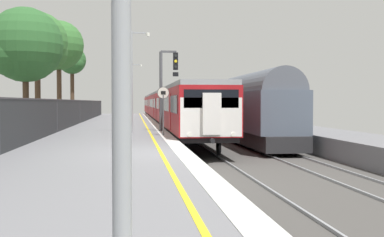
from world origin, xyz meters
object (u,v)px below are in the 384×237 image
at_px(platform_lamp_mid, 131,73).
at_px(background_tree_back, 73,62).
at_px(background_tree_centre, 40,45).
at_px(freight_train_adjacent_track, 204,105).
at_px(background_tree_left, 23,47).
at_px(signal_gantry, 166,81).
at_px(background_tree_right, 58,47).
at_px(platform_lamp_far, 132,86).
at_px(commuter_train_at_platform, 164,106).
at_px(speed_limit_sign, 163,104).

bearing_deg(platform_lamp_mid, background_tree_back, 103.15).
distance_m(platform_lamp_mid, background_tree_centre, 11.34).
height_order(freight_train_adjacent_track, background_tree_left, background_tree_left).
distance_m(platform_lamp_mid, background_tree_left, 5.78).
xyz_separation_m(signal_gantry, background_tree_left, (-7.60, -1.78, 1.65)).
bearing_deg(background_tree_right, background_tree_centre, -88.22).
height_order(platform_lamp_far, background_tree_back, background_tree_back).
relative_size(commuter_train_at_platform, platform_lamp_far, 11.37).
distance_m(platform_lamp_mid, background_tree_right, 20.87).
xyz_separation_m(freight_train_adjacent_track, platform_lamp_mid, (-7.43, -23.59, 1.89)).
height_order(signal_gantry, speed_limit_sign, signal_gantry).
height_order(background_tree_centre, background_tree_right, background_tree_right).
distance_m(signal_gantry, background_tree_centre, 11.62).
height_order(signal_gantry, platform_lamp_mid, platform_lamp_mid).
xyz_separation_m(freight_train_adjacent_track, background_tree_back, (-13.85, 3.86, 4.67)).
bearing_deg(background_tree_left, commuter_train_at_platform, 70.61).
xyz_separation_m(background_tree_left, background_tree_back, (-0.79, 27.72, 1.48)).
height_order(platform_lamp_mid, background_tree_right, background_tree_right).
distance_m(commuter_train_at_platform, background_tree_centre, 19.75).
relative_size(commuter_train_at_platform, background_tree_right, 6.89).
height_order(commuter_train_at_platform, background_tree_left, background_tree_left).
distance_m(speed_limit_sign, platform_lamp_mid, 3.23).
height_order(freight_train_adjacent_track, speed_limit_sign, freight_train_adjacent_track).
xyz_separation_m(freight_train_adjacent_track, platform_lamp_far, (-7.43, -0.47, 1.91)).
bearing_deg(signal_gantry, background_tree_centre, 138.47).
bearing_deg(commuter_train_at_platform, background_tree_back, 168.64).
bearing_deg(platform_lamp_far, freight_train_adjacent_track, 3.65).
bearing_deg(background_tree_centre, platform_lamp_mid, -54.22).
relative_size(platform_lamp_mid, background_tree_left, 0.83).
relative_size(commuter_train_at_platform, platform_lamp_mid, 11.46).
bearing_deg(signal_gantry, background_tree_right, 116.07).
relative_size(commuter_train_at_platform, background_tree_left, 9.54).
xyz_separation_m(speed_limit_sign, background_tree_left, (-7.21, 1.98, 3.00)).
bearing_deg(speed_limit_sign, freight_train_adjacent_track, 77.24).
height_order(platform_lamp_far, background_tree_centre, background_tree_centre).
xyz_separation_m(background_tree_centre, background_tree_right, (-0.32, 10.44, 1.02)).
height_order(freight_train_adjacent_track, background_tree_centre, background_tree_centre).
height_order(signal_gantry, background_tree_right, background_tree_right).
height_order(platform_lamp_mid, background_tree_left, background_tree_left).
bearing_deg(background_tree_centre, signal_gantry, -41.53).
xyz_separation_m(platform_lamp_far, background_tree_right, (-6.80, -3.69, 3.47)).
distance_m(platform_lamp_far, background_tree_left, 24.09).
bearing_deg(background_tree_back, background_tree_left, -88.38).
xyz_separation_m(background_tree_right, background_tree_back, (0.38, 8.02, -0.71)).
relative_size(freight_train_adjacent_track, background_tree_right, 6.09).
bearing_deg(signal_gantry, platform_lamp_mid, -142.57).
height_order(background_tree_left, background_tree_centre, background_tree_centre).
relative_size(platform_lamp_mid, background_tree_centre, 0.69).
bearing_deg(commuter_train_at_platform, platform_lamp_far, -145.48).
xyz_separation_m(platform_lamp_far, background_tree_left, (-5.63, -23.38, 1.27)).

